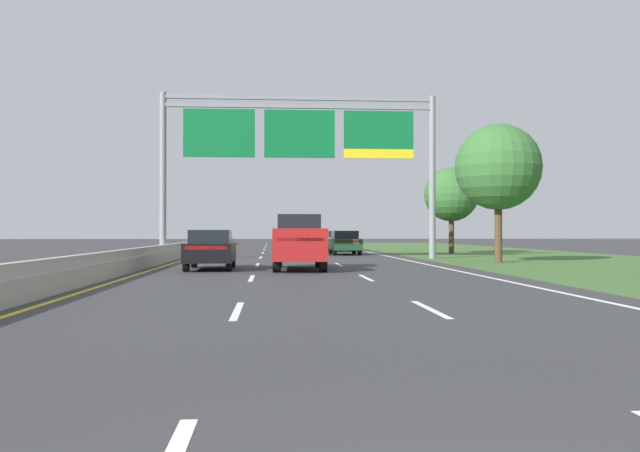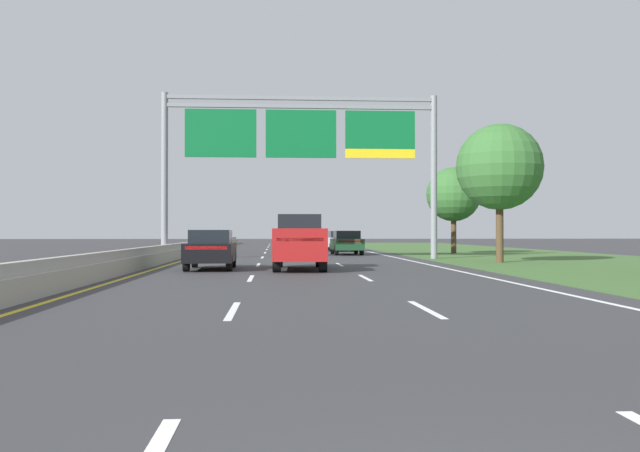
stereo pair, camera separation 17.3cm
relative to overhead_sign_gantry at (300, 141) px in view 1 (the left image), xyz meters
name	(u,v)px [view 1 (the left image)]	position (x,y,z in m)	size (l,w,h in m)	color
ground_plane	(294,259)	(-0.30, 0.45, -6.42)	(220.00, 220.00, 0.00)	#333335
lane_striping	(294,259)	(-0.30, -0.01, -6.42)	(11.96, 106.00, 0.01)	white
grass_verge_right	(541,258)	(13.65, 0.45, -6.41)	(14.00, 110.00, 0.02)	#3D602D
median_barrier_concrete	(172,253)	(-6.90, 0.45, -6.07)	(0.60, 110.00, 0.85)	#A8A399
overhead_sign_gantry	(300,141)	(0.00, 0.00, 0.00)	(15.06, 0.42, 9.02)	gray
pickup_truck_red	(299,242)	(-0.41, -9.97, -5.35)	(2.15, 5.45, 2.20)	maroon
car_black_left_lane_sedan	(211,249)	(-3.93, -9.66, -5.60)	(1.88, 4.42, 1.57)	black
car_darkgreen_right_lane_sedan	(345,242)	(3.28, 7.56, -5.60)	(1.84, 4.41, 1.57)	#193D23
car_gold_centre_lane_sedan	(291,241)	(-0.12, 12.81, -5.60)	(1.84, 4.41, 1.57)	#A38438
car_white_right_lane_sedan	(337,241)	(3.58, 15.79, -5.60)	(1.87, 4.42, 1.57)	silver
roadside_tree_mid	(498,167)	(9.44, -4.75, -1.80)	(4.17, 4.17, 6.72)	#4C3823
roadside_tree_far	(451,195)	(10.76, 8.84, -2.37)	(3.71, 3.71, 5.92)	#4C3823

